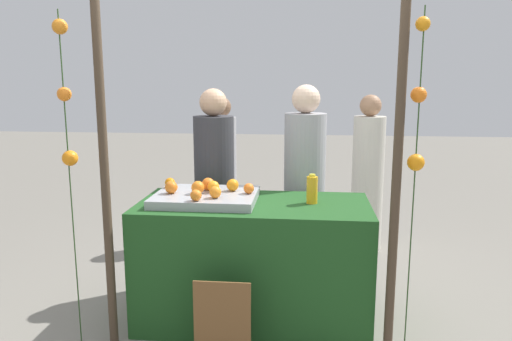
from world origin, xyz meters
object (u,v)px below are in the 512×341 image
at_px(stall_counter, 254,262).
at_px(vendor_right, 304,195).
at_px(juice_bottle, 312,190).
at_px(chalkboard_sign, 222,324).
at_px(vendor_left, 215,195).
at_px(orange_0, 213,187).
at_px(orange_1, 208,184).

height_order(stall_counter, vendor_right, vendor_right).
bearing_deg(stall_counter, juice_bottle, 3.72).
height_order(chalkboard_sign, vendor_left, vendor_left).
height_order(juice_bottle, vendor_right, vendor_right).
xyz_separation_m(juice_bottle, vendor_right, (-0.05, 0.61, -0.19)).
bearing_deg(orange_0, vendor_right, 43.86).
xyz_separation_m(stall_counter, vendor_left, (-0.39, 0.61, 0.33)).
relative_size(juice_bottle, chalkboard_sign, 0.38).
distance_m(orange_0, orange_1, 0.09).
distance_m(stall_counter, orange_1, 0.64).
bearing_deg(juice_bottle, vendor_left, 143.69).
relative_size(stall_counter, orange_1, 17.65).
bearing_deg(orange_0, vendor_left, 100.18).
distance_m(chalkboard_sign, vendor_left, 1.33).
height_order(juice_bottle, chalkboard_sign, juice_bottle).
xyz_separation_m(chalkboard_sign, vendor_left, (-0.27, 1.20, 0.50)).
xyz_separation_m(orange_1, vendor_right, (0.69, 0.54, -0.19)).
distance_m(orange_0, vendor_left, 0.63).
height_order(orange_0, chalkboard_sign, orange_0).
bearing_deg(chalkboard_sign, vendor_right, 68.78).
bearing_deg(orange_1, vendor_right, 38.21).
relative_size(chalkboard_sign, vendor_left, 0.33).
bearing_deg(vendor_left, stall_counter, -57.17).
bearing_deg(orange_1, vendor_left, 95.93).
bearing_deg(vendor_right, orange_1, -141.79).
bearing_deg(stall_counter, vendor_right, 61.23).
height_order(orange_0, juice_bottle, juice_bottle).
xyz_separation_m(orange_0, juice_bottle, (0.69, 0.00, -0.01)).
height_order(orange_1, vendor_right, vendor_right).
bearing_deg(stall_counter, vendor_left, 122.83).
relative_size(juice_bottle, vendor_right, 0.12).
xyz_separation_m(orange_0, chalkboard_sign, (0.16, -0.61, -0.71)).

